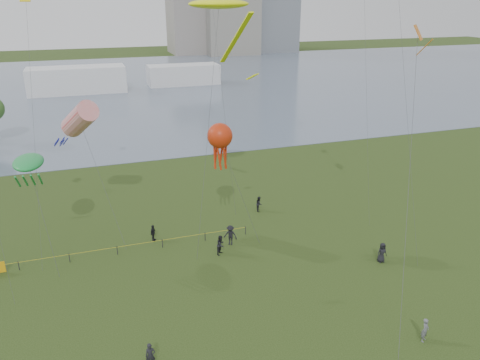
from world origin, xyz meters
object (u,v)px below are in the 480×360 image
object	(u,v)px
kite_stingray	(219,5)
kite_octopus	(220,137)
fence	(43,261)
kite_flyer	(425,330)

from	to	relation	value
kite_stingray	kite_octopus	world-z (taller)	kite_stingray
kite_stingray	fence	bearing A→B (deg)	-158.27
kite_flyer	fence	bearing A→B (deg)	109.39
kite_octopus	kite_flyer	bearing A→B (deg)	-84.81
kite_flyer	kite_octopus	size ratio (longest dim) A/B	0.15
fence	kite_flyer	xyz separation A→B (m)	(24.48, -17.82, 0.30)
fence	kite_stingray	size ratio (longest dim) A/B	1.14
fence	kite_octopus	distance (m)	18.26
kite_octopus	kite_stingray	bearing A→B (deg)	45.98
fence	kite_flyer	bearing A→B (deg)	-36.07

